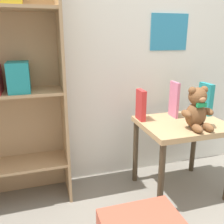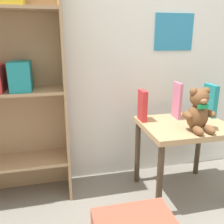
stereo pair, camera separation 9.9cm
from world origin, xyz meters
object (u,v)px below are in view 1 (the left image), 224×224
teddy_bear (197,110)px  book_standing_red (141,105)px  book_standing_pink (174,100)px  display_table (182,133)px  book_standing_teal (205,99)px  bookshelf_side (5,76)px

teddy_bear → book_standing_red: 0.38m
teddy_bear → book_standing_pink: size_ratio=1.05×
display_table → book_standing_teal: (0.26, 0.13, 0.20)m
book_standing_red → book_standing_teal: bearing=-0.8°
book_standing_teal → bookshelf_side: bearing=175.2°
display_table → book_standing_pink: book_standing_pink is taller
book_standing_red → teddy_bear: bearing=-41.8°
bookshelf_side → book_standing_pink: 1.16m
display_table → book_standing_teal: size_ratio=2.45×
display_table → teddy_bear: bearing=-81.4°
bookshelf_side → teddy_bear: bearing=-17.9°
display_table → book_standing_pink: size_ratio=2.25×
teddy_bear → book_standing_pink: 0.26m
book_standing_red → bookshelf_side: bearing=173.3°
display_table → teddy_bear: size_ratio=2.13×
book_standing_red → book_standing_teal: (0.52, -0.01, 0.01)m
display_table → teddy_bear: teddy_bear is taller
teddy_bear → book_standing_teal: bearing=44.9°
bookshelf_side → book_standing_pink: size_ratio=5.95×
teddy_bear → book_standing_pink: (-0.02, 0.26, 0.01)m
book_standing_pink → book_standing_teal: size_ratio=1.09×
bookshelf_side → book_standing_red: bearing=-7.5°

